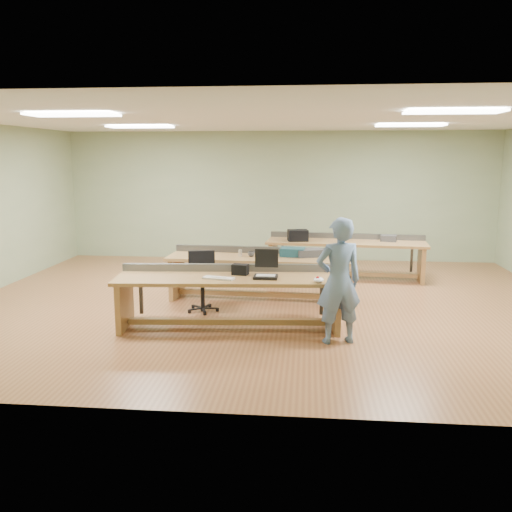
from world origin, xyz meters
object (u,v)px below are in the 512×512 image
at_px(person, 339,281).
at_px(mug, 251,254).
at_px(workbench_back, 346,250).
at_px(parts_bin_teal, 293,252).
at_px(workbench_mid, 259,267).
at_px(workbench_front, 229,289).
at_px(drinks_can, 240,253).
at_px(parts_bin_grey, 309,253).
at_px(laptop_base, 266,277).
at_px(task_chair, 202,289).
at_px(camera_bag, 240,269).

distance_m(person, mug, 2.45).
height_order(workbench_back, parts_bin_teal, parts_bin_teal).
relative_size(workbench_back, mug, 29.16).
bearing_deg(person, workbench_mid, -75.35).
relative_size(workbench_front, workbench_mid, 1.04).
distance_m(workbench_back, drinks_can, 2.67).
distance_m(workbench_back, parts_bin_grey, 1.93).
relative_size(workbench_mid, mug, 28.32).
xyz_separation_m(workbench_front, parts_bin_teal, (0.84, 1.67, 0.26)).
relative_size(workbench_front, laptop_base, 9.89).
distance_m(workbench_mid, laptop_base, 1.71).
xyz_separation_m(task_chair, parts_bin_teal, (1.39, 0.84, 0.48)).
height_order(person, mug, person).
bearing_deg(mug, workbench_mid, 22.95).
bearing_deg(drinks_can, mug, -11.21).
height_order(laptop_base, task_chair, task_chair).
xyz_separation_m(parts_bin_grey, drinks_can, (-1.17, -0.09, -0.01)).
height_order(parts_bin_grey, drinks_can, parts_bin_grey).
distance_m(workbench_back, mug, 2.56).
bearing_deg(task_chair, camera_bag, -58.91).
distance_m(workbench_front, laptop_base, 0.56).
xyz_separation_m(workbench_back, parts_bin_teal, (-1.02, -1.78, 0.26)).
height_order(workbench_front, workbench_back, same).
height_order(task_chair, parts_bin_teal, task_chair).
bearing_deg(parts_bin_teal, workbench_back, 60.31).
xyz_separation_m(task_chair, drinks_can, (0.51, 0.77, 0.46)).
relative_size(workbench_mid, parts_bin_grey, 6.83).
distance_m(workbench_front, drinks_can, 1.61).
height_order(workbench_mid, workbench_back, same).
distance_m(person, laptop_base, 1.07).
bearing_deg(parts_bin_teal, mug, -170.57).
relative_size(workbench_front, parts_bin_teal, 8.03).
xyz_separation_m(task_chair, mug, (0.70, 0.73, 0.45)).
height_order(task_chair, parts_bin_grey, task_chair).
xyz_separation_m(workbench_front, workbench_back, (1.86, 3.45, -0.00)).
bearing_deg(workbench_back, drinks_can, -130.67).
relative_size(workbench_mid, person, 1.88).
xyz_separation_m(laptop_base, drinks_can, (-0.57, 1.66, 0.04)).
distance_m(workbench_back, laptop_base, 3.77).
bearing_deg(camera_bag, laptop_base, -15.65).
relative_size(workbench_mid, drinks_can, 28.41).
distance_m(parts_bin_teal, parts_bin_grey, 0.28).
distance_m(laptop_base, parts_bin_grey, 1.85).
distance_m(person, task_chair, 2.49).
xyz_separation_m(parts_bin_teal, mug, (-0.69, -0.12, -0.03)).
relative_size(workbench_mid, camera_bag, 13.91).
bearing_deg(laptop_base, camera_bag, 154.07).
bearing_deg(workbench_mid, drinks_can, -174.32).
xyz_separation_m(workbench_front, camera_bag, (0.14, 0.12, 0.26)).
height_order(workbench_back, mug, workbench_back).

